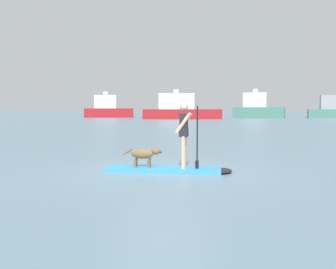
{
  "coord_description": "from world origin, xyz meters",
  "views": [
    {
      "loc": [
        1.26,
        -9.81,
        1.67
      ],
      "look_at": [
        0.0,
        1.0,
        0.9
      ],
      "focal_mm": 40.51,
      "sensor_mm": 36.0,
      "label": 1
    }
  ],
  "objects_px": {
    "dog": "(144,154)",
    "moored_boat_far_starboard": "(108,109)",
    "moored_boat_far_port": "(258,109)",
    "paddleboard": "(172,169)",
    "person_paddler": "(184,130)",
    "moored_boat_outer": "(180,109)"
  },
  "relations": [
    {
      "from": "paddleboard",
      "to": "person_paddler",
      "type": "bearing_deg",
      "value": -0.93
    },
    {
      "from": "moored_boat_far_starboard",
      "to": "moored_boat_far_port",
      "type": "xyz_separation_m",
      "value": [
        25.65,
        -1.5,
        0.1
      ]
    },
    {
      "from": "moored_boat_outer",
      "to": "moored_boat_far_starboard",
      "type": "bearing_deg",
      "value": 149.93
    },
    {
      "from": "moored_boat_far_starboard",
      "to": "moored_boat_far_port",
      "type": "bearing_deg",
      "value": -3.34
    },
    {
      "from": "dog",
      "to": "moored_boat_far_port",
      "type": "xyz_separation_m",
      "value": [
        9.21,
        53.81,
        1.11
      ]
    },
    {
      "from": "dog",
      "to": "moored_boat_far_starboard",
      "type": "relative_size",
      "value": 0.12
    },
    {
      "from": "moored_boat_far_starboard",
      "to": "moored_boat_outer",
      "type": "xyz_separation_m",
      "value": [
        13.33,
        -7.72,
        -0.03
      ]
    },
    {
      "from": "person_paddler",
      "to": "moored_boat_far_starboard",
      "type": "height_order",
      "value": "moored_boat_far_starboard"
    },
    {
      "from": "paddleboard",
      "to": "person_paddler",
      "type": "relative_size",
      "value": 1.93
    },
    {
      "from": "dog",
      "to": "moored_boat_far_port",
      "type": "bearing_deg",
      "value": 80.29
    },
    {
      "from": "moored_boat_outer",
      "to": "moored_boat_far_port",
      "type": "relative_size",
      "value": 1.42
    },
    {
      "from": "dog",
      "to": "moored_boat_far_starboard",
      "type": "distance_m",
      "value": 57.71
    },
    {
      "from": "paddleboard",
      "to": "moored_boat_outer",
      "type": "xyz_separation_m",
      "value": [
        -3.86,
        47.61,
        1.38
      ]
    },
    {
      "from": "moored_boat_far_starboard",
      "to": "moored_boat_far_port",
      "type": "distance_m",
      "value": 25.7
    },
    {
      "from": "dog",
      "to": "moored_boat_outer",
      "type": "bearing_deg",
      "value": 93.75
    },
    {
      "from": "paddleboard",
      "to": "dog",
      "type": "distance_m",
      "value": 0.84
    },
    {
      "from": "paddleboard",
      "to": "dog",
      "type": "height_order",
      "value": "dog"
    },
    {
      "from": "paddleboard",
      "to": "moored_boat_far_port",
      "type": "height_order",
      "value": "moored_boat_far_port"
    },
    {
      "from": "moored_boat_far_port",
      "to": "person_paddler",
      "type": "bearing_deg",
      "value": -98.6
    },
    {
      "from": "dog",
      "to": "moored_boat_far_starboard",
      "type": "height_order",
      "value": "moored_boat_far_starboard"
    },
    {
      "from": "moored_boat_far_starboard",
      "to": "moored_boat_outer",
      "type": "relative_size",
      "value": 0.73
    },
    {
      "from": "paddleboard",
      "to": "person_paddler",
      "type": "height_order",
      "value": "person_paddler"
    }
  ]
}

